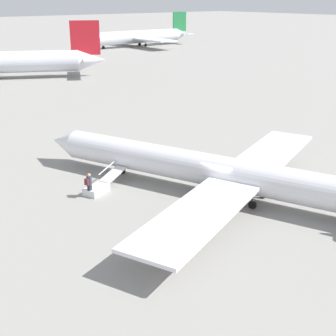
{
  "coord_description": "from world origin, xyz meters",
  "views": [
    {
      "loc": [
        -20.99,
        21.85,
        13.15
      ],
      "look_at": [
        3.41,
        2.09,
        1.56
      ],
      "focal_mm": 50.0,
      "sensor_mm": 36.0,
      "label": 1
    }
  ],
  "objects": [
    {
      "name": "ground_plane",
      "position": [
        0.0,
        0.0,
        0.0
      ],
      "size": [
        600.0,
        600.0,
        0.0
      ],
      "primitive_type": "plane",
      "color": "gray"
    },
    {
      "name": "boarding_stairs",
      "position": [
        6.05,
        6.23,
        0.36
      ],
      "size": [
        2.39,
        4.11,
        1.53
      ],
      "rotation": [
        0.0,
        0.0,
        -1.21
      ],
      "color": "silver",
      "rests_on": "ground"
    },
    {
      "name": "airplane_far_left",
      "position": [
        87.07,
        -54.37,
        2.64
      ],
      "size": [
        28.16,
        37.51,
        8.84
      ],
      "rotation": [
        0.0,
        0.0,
        1.54
      ],
      "color": "silver",
      "rests_on": "ground"
    },
    {
      "name": "passenger",
      "position": [
        5.6,
        7.32,
        1.0
      ],
      "size": [
        0.44,
        0.57,
        1.74
      ],
      "rotation": [
        0.0,
        0.0,
        -1.21
      ],
      "color": "#23232D",
      "rests_on": "ground"
    },
    {
      "name": "airplane_main",
      "position": [
        -0.82,
        -0.31,
        1.75
      ],
      "size": [
        30.29,
        23.94,
        5.87
      ],
      "rotation": [
        0.0,
        0.0,
        0.36
      ],
      "color": "silver",
      "rests_on": "ground"
    }
  ]
}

